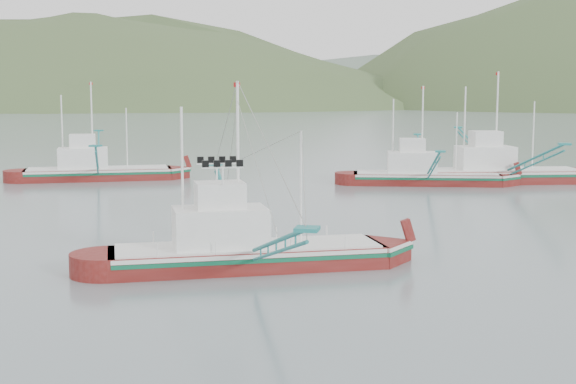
% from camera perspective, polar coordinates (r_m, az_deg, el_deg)
% --- Properties ---
extents(ground, '(1200.00, 1200.00, 0.00)m').
position_cam_1_polar(ground, '(38.72, -1.69, -5.81)').
color(ground, slate).
rests_on(ground, ground).
extents(main_boat, '(13.83, 23.33, 9.91)m').
position_cam_1_polar(main_boat, '(39.47, -3.06, -2.56)').
color(main_boat, '#61110E').
rests_on(main_boat, ground).
extents(bg_boat_far, '(13.73, 24.26, 9.85)m').
position_cam_1_polar(bg_boat_far, '(75.50, 9.66, 1.59)').
color(bg_boat_far, '#61110E').
rests_on(bg_boat_far, ground).
extents(bg_boat_right, '(15.93, 27.29, 11.29)m').
position_cam_1_polar(bg_boat_right, '(78.40, 14.79, 2.17)').
color(bg_boat_right, '#61110E').
rests_on(bg_boat_right, ground).
extents(bg_boat_left, '(14.36, 24.22, 10.29)m').
position_cam_1_polar(bg_boat_left, '(80.38, -13.44, 2.31)').
color(bg_boat_left, '#61110E').
rests_on(bg_boat_left, ground).
extents(headland_left, '(448.00, 308.00, 210.00)m').
position_cam_1_polar(headland_left, '(439.28, -14.54, 5.91)').
color(headland_left, '#3D532B').
rests_on(headland_left, ground).
extents(ridge_distant, '(960.00, 400.00, 240.00)m').
position_cam_1_polar(ridge_distant, '(597.26, 13.08, 6.25)').
color(ridge_distant, slate).
rests_on(ridge_distant, ground).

